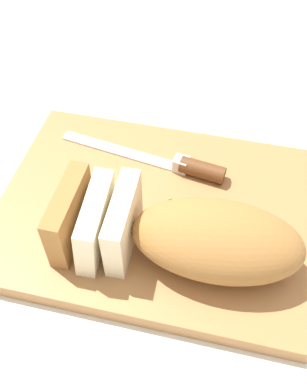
# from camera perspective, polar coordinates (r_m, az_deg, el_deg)

# --- Properties ---
(ground_plane) EXTENTS (3.00, 3.00, 0.00)m
(ground_plane) POSITION_cam_1_polar(r_m,az_deg,el_deg) (0.59, 0.00, -3.37)
(ground_plane) COLOR silver
(cutting_board) EXTENTS (0.41, 0.31, 0.02)m
(cutting_board) POSITION_cam_1_polar(r_m,az_deg,el_deg) (0.58, 0.00, -2.65)
(cutting_board) COLOR #9E6B3D
(cutting_board) RESTS_ON ground_plane
(bread_loaf) EXTENTS (0.29, 0.12, 0.08)m
(bread_loaf) POSITION_cam_1_polar(r_m,az_deg,el_deg) (0.49, 4.21, -5.69)
(bread_loaf) COLOR #996633
(bread_loaf) RESTS_ON cutting_board
(bread_knife) EXTENTS (0.25, 0.06, 0.02)m
(bread_knife) POSITION_cam_1_polar(r_m,az_deg,el_deg) (0.60, 4.03, 3.51)
(bread_knife) COLOR silver
(bread_knife) RESTS_ON cutting_board
(crumb_near_knife) EXTENTS (0.01, 0.01, 0.01)m
(crumb_near_knife) POSITION_cam_1_polar(r_m,az_deg,el_deg) (0.54, 0.40, -4.78)
(crumb_near_knife) COLOR tan
(crumb_near_knife) RESTS_ON cutting_board
(crumb_near_loaf) EXTENTS (0.00, 0.00, 0.00)m
(crumb_near_loaf) POSITION_cam_1_polar(r_m,az_deg,el_deg) (0.57, 2.20, -0.92)
(crumb_near_loaf) COLOR tan
(crumb_near_loaf) RESTS_ON cutting_board
(crumb_stray_left) EXTENTS (0.01, 0.01, 0.01)m
(crumb_stray_left) POSITION_cam_1_polar(r_m,az_deg,el_deg) (0.56, -6.18, -2.59)
(crumb_stray_left) COLOR tan
(crumb_stray_left) RESTS_ON cutting_board
(crumb_stray_right) EXTENTS (0.01, 0.01, 0.01)m
(crumb_stray_right) POSITION_cam_1_polar(r_m,az_deg,el_deg) (0.59, -6.07, 0.49)
(crumb_stray_right) COLOR tan
(crumb_stray_right) RESTS_ON cutting_board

